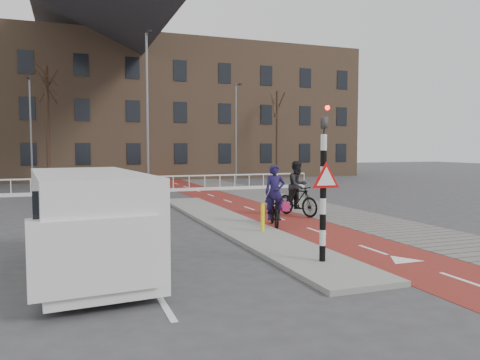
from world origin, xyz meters
name	(u,v)px	position (x,y,z in m)	size (l,w,h in m)	color
ground	(304,247)	(0.00, 0.00, 0.00)	(120.00, 120.00, 0.00)	#38383A
bike_lane	(234,203)	(1.50, 10.00, 0.01)	(2.50, 60.00, 0.01)	maroon
sidewalk	(286,201)	(4.30, 10.00, 0.01)	(3.00, 60.00, 0.01)	slate
curb_island	(232,224)	(-0.70, 4.00, 0.06)	(1.80, 16.00, 0.12)	gray
traffic_signal	(324,179)	(-0.60, -2.02, 1.99)	(0.80, 0.80, 3.68)	black
bollard	(263,217)	(-0.39, 1.99, 0.55)	(0.12, 0.12, 0.86)	yellow
cyclist_near	(275,206)	(0.55, 3.16, 0.72)	(1.31, 2.17, 2.11)	black
cyclist_far	(298,193)	(2.45, 5.19, 0.91)	(1.26, 2.12, 2.17)	black
van	(88,221)	(-5.62, -0.97, 1.15)	(2.49, 5.25, 2.19)	silver
railing	(88,189)	(-5.00, 17.00, 0.31)	(28.00, 0.10, 0.99)	silver
townhouse_row	(103,89)	(-3.00, 32.00, 7.81)	(46.00, 10.00, 15.90)	#7F6047
tree_mid	(48,126)	(-7.32, 24.62, 4.20)	(0.28, 0.28, 8.40)	#301F15
tree_right	(277,136)	(10.56, 24.81, 3.70)	(0.22, 0.22, 7.39)	#301F15
streetlight_near	(147,116)	(-1.99, 13.98, 4.36)	(0.12, 0.12, 8.71)	slate
streetlight_left	(31,134)	(-8.26, 22.21, 3.61)	(0.12, 0.12, 7.21)	slate
streetlight_right	(236,133)	(6.34, 23.34, 3.81)	(0.12, 0.12, 7.63)	slate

